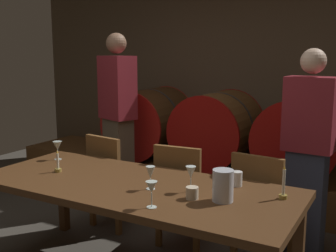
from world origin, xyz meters
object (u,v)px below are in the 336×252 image
(wine_glass_center_right, at_px, (151,188))
(wine_glass_far_right, at_px, (191,173))
(wine_barrel_right, at_px, (302,137))
(chair_center, at_px, (182,190))
(pitcher, at_px, (223,186))
(cup_left, at_px, (192,193))
(candle_right, at_px, (283,190))
(wine_glass_far_left, at_px, (57,146))
(dining_table, at_px, (133,192))
(chair_left, at_px, (112,176))
(chair_right, at_px, (261,203))
(wine_glass_center_left, at_px, (150,173))
(cup_right, at_px, (237,179))
(wine_barrel_center, at_px, (218,129))
(candle_left, at_px, (58,166))
(guest_left, at_px, (118,118))
(wine_barrel_left, at_px, (150,122))
(guest_right, at_px, (308,152))

(wine_glass_center_right, relative_size, wine_glass_far_right, 0.94)
(wine_barrel_right, relative_size, chair_center, 1.03)
(pitcher, distance_m, cup_left, 0.20)
(candle_right, bearing_deg, wine_glass_far_left, 179.10)
(dining_table, relative_size, chair_left, 2.57)
(chair_right, distance_m, wine_glass_center_left, 0.97)
(wine_glass_center_left, bearing_deg, wine_barrel_right, 74.50)
(pitcher, bearing_deg, cup_right, 94.72)
(wine_barrel_center, bearing_deg, wine_glass_far_right, -72.48)
(chair_left, height_order, candle_left, candle_left)
(pitcher, distance_m, wine_glass_far_right, 0.26)
(chair_left, bearing_deg, pitcher, 161.26)
(chair_right, bearing_deg, wine_glass_far_left, 20.96)
(chair_right, height_order, guest_left, guest_left)
(chair_left, relative_size, wine_glass_center_left, 5.67)
(wine_barrel_left, height_order, guest_right, guest_right)
(guest_left, height_order, candle_left, guest_left)
(wine_barrel_left, relative_size, wine_glass_center_left, 5.84)
(wine_barrel_left, relative_size, wine_glass_far_right, 5.35)
(wine_glass_far_left, bearing_deg, dining_table, -14.09)
(wine_barrel_left, distance_m, chair_left, 1.38)
(chair_right, bearing_deg, guest_left, -11.53)
(wine_glass_center_left, bearing_deg, wine_glass_center_right, -57.26)
(dining_table, height_order, chair_right, chair_right)
(chair_left, bearing_deg, guest_left, -51.60)
(chair_left, bearing_deg, wine_barrel_right, -129.55)
(chair_center, xyz_separation_m, wine_glass_center_left, (0.13, -0.70, 0.35))
(candle_left, bearing_deg, chair_center, 45.43)
(wine_barrel_left, bearing_deg, chair_left, -73.44)
(guest_right, bearing_deg, guest_left, -0.64)
(wine_barrel_left, relative_size, wine_glass_far_left, 5.79)
(candle_left, height_order, cup_right, candle_left)
(dining_table, bearing_deg, wine_glass_center_left, -14.35)
(wine_glass_center_right, xyz_separation_m, wine_glass_far_right, (0.07, 0.37, 0.01))
(wine_glass_far_right, xyz_separation_m, cup_left, (0.07, -0.12, -0.09))
(candle_left, xyz_separation_m, pitcher, (1.33, 0.02, 0.05))
(cup_left, bearing_deg, guest_right, 67.37)
(guest_right, distance_m, candle_left, 1.96)
(chair_center, height_order, chair_right, same)
(pitcher, bearing_deg, wine_glass_far_left, 171.02)
(chair_left, relative_size, guest_right, 0.53)
(wine_glass_center_right, bearing_deg, dining_table, 137.12)
(chair_center, relative_size, chair_right, 1.00)
(guest_left, height_order, wine_glass_center_right, guest_left)
(candle_right, bearing_deg, cup_right, 163.42)
(wine_barrel_center, xyz_separation_m, wine_glass_far_right, (0.61, -1.93, 0.07))
(pitcher, xyz_separation_m, wine_glass_far_right, (-0.25, 0.06, 0.03))
(wine_glass_far_left, distance_m, wine_glass_center_left, 1.13)
(wine_barrel_right, relative_size, wine_glass_far_right, 5.35)
(wine_glass_far_left, xyz_separation_m, wine_glass_far_right, (1.34, -0.19, 0.01))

